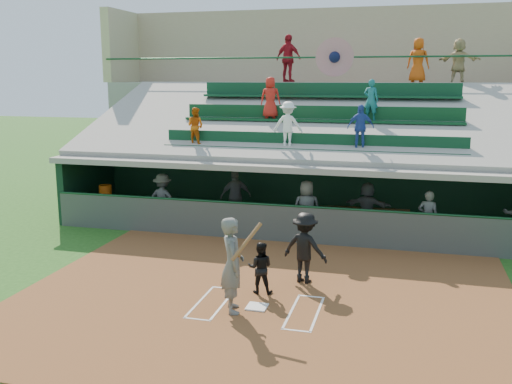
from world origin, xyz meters
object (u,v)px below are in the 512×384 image
(home_plate, at_px, (257,307))
(batter_at_plate, at_px, (233,265))
(catcher, at_px, (260,268))
(white_table, at_px, (104,208))
(water_cooler, at_px, (105,191))

(home_plate, relative_size, batter_at_plate, 0.21)
(catcher, distance_m, white_table, 8.61)
(batter_at_plate, xyz_separation_m, catcher, (0.30, 1.14, -0.42))
(home_plate, xyz_separation_m, batter_at_plate, (-0.45, -0.29, 1.00))
(batter_at_plate, xyz_separation_m, water_cooler, (-6.52, 6.37, -0.03))
(batter_at_plate, relative_size, white_table, 2.35)
(catcher, xyz_separation_m, water_cooler, (-6.82, 5.23, 0.39))
(home_plate, height_order, water_cooler, water_cooler)
(batter_at_plate, height_order, catcher, batter_at_plate)
(white_table, height_order, water_cooler, water_cooler)
(home_plate, bearing_deg, white_table, 139.46)
(batter_at_plate, bearing_deg, water_cooler, 135.68)
(home_plate, distance_m, catcher, 1.04)
(batter_at_plate, relative_size, catcher, 1.70)
(white_table, distance_m, water_cooler, 0.60)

